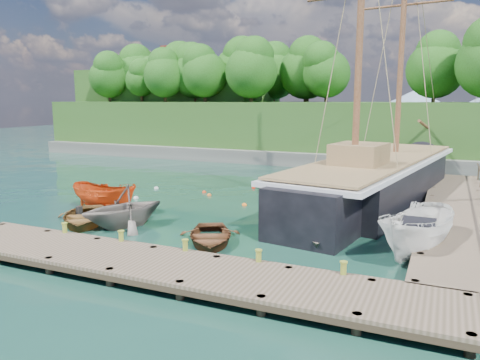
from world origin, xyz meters
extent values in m
plane|color=#123326|center=(0.00, 0.00, 0.00)|extent=(160.00, 160.00, 0.00)
cube|color=brown|center=(2.00, -6.50, 0.54)|extent=(20.00, 3.20, 0.12)
cube|color=#2C2419|center=(2.00, -6.50, 0.38)|extent=(20.00, 3.20, 0.20)
cylinder|color=#2C2419|center=(11.70, -7.80, 0.05)|extent=(0.28, 0.28, 1.10)
cylinder|color=#2C2419|center=(-7.70, -5.20, 0.05)|extent=(0.28, 0.28, 1.10)
cylinder|color=#2C2419|center=(11.70, -5.20, 0.05)|extent=(0.28, 0.28, 1.10)
cube|color=brown|center=(11.50, 7.00, 0.54)|extent=(3.20, 24.00, 0.12)
cube|color=#2C2419|center=(11.50, 7.00, 0.38)|extent=(3.20, 24.00, 0.20)
cylinder|color=#2C2419|center=(10.20, -4.70, 0.05)|extent=(0.28, 0.28, 1.10)
cylinder|color=#2C2419|center=(10.20, 18.70, 0.05)|extent=(0.28, 0.28, 1.10)
cylinder|color=#2C2419|center=(12.80, 18.70, 0.05)|extent=(0.28, 0.28, 1.10)
cylinder|color=olive|center=(-4.00, -5.10, 0.00)|extent=(0.26, 0.26, 0.45)
cylinder|color=olive|center=(-1.00, -5.10, 0.00)|extent=(0.26, 0.26, 0.45)
cylinder|color=olive|center=(2.00, -5.10, 0.00)|extent=(0.26, 0.26, 0.45)
cylinder|color=olive|center=(5.00, -5.10, 0.00)|extent=(0.26, 0.26, 0.45)
cylinder|color=olive|center=(8.00, -5.10, 0.00)|extent=(0.26, 0.26, 0.45)
imported|color=brown|center=(-5.92, -1.83, 0.00)|extent=(5.19, 5.55, 0.94)
imported|color=slate|center=(-3.67, -1.51, 0.00)|extent=(5.08, 5.36, 2.22)
imported|color=#512E19|center=(1.51, -2.15, 0.00)|extent=(4.37, 4.86, 0.83)
imported|color=#696056|center=(5.73, 0.39, 0.00)|extent=(4.03, 5.01, 0.92)
imported|color=#DC4A15|center=(-6.96, 1.05, 0.00)|extent=(4.69, 2.08, 1.77)
imported|color=white|center=(10.00, -0.21, 0.00)|extent=(3.57, 5.89, 2.13)
cube|color=black|center=(6.98, 9.59, 0.84)|extent=(7.67, 16.53, 3.30)
cube|color=black|center=(8.63, 19.68, 0.84)|extent=(3.61, 5.39, 2.97)
cube|color=black|center=(5.50, 0.63, 0.84)|extent=(4.23, 4.62, 3.14)
cube|color=silver|center=(6.98, 9.59, 2.43)|extent=(8.53, 21.46, 0.25)
cube|color=brown|center=(6.98, 9.59, 2.68)|extent=(8.00, 20.94, 0.12)
cube|color=brown|center=(6.42, 6.23, 3.28)|extent=(3.03, 3.38, 1.20)
cylinder|color=brown|center=(9.22, 23.26, 3.88)|extent=(1.35, 6.84, 1.69)
cylinder|color=brown|center=(7.64, 13.63, 11.46)|extent=(0.36, 0.36, 17.55)
cylinder|color=brown|center=(6.31, 5.56, 10.76)|extent=(0.36, 0.36, 16.15)
cylinder|color=#8C7A59|center=(8.67, 19.93, 11.68)|extent=(2.02, 11.98, 10.19)
sphere|color=silver|center=(-7.17, 4.23, 0.00)|extent=(0.34, 0.34, 0.34)
sphere|color=orange|center=(-3.31, 6.96, 0.00)|extent=(0.30, 0.30, 0.30)
sphere|color=orange|center=(-0.04, 5.24, 0.00)|extent=(0.30, 0.30, 0.30)
sphere|color=silver|center=(1.75, 6.46, 0.00)|extent=(0.29, 0.29, 0.29)
sphere|color=#E74317|center=(-4.10, 7.73, 0.00)|extent=(0.29, 0.29, 0.29)
sphere|color=red|center=(-1.64, 10.60, 0.00)|extent=(0.28, 0.28, 0.28)
sphere|color=silver|center=(-7.90, 7.60, 0.00)|extent=(0.32, 0.32, 0.32)
sphere|color=#EC2E00|center=(2.66, 4.22, 0.00)|extent=(0.30, 0.30, 0.30)
cube|color=#474744|center=(-8.00, 24.00, 0.60)|extent=(50.00, 4.00, 1.40)
cube|color=#264A16|center=(-8.00, 30.00, 3.00)|extent=(50.00, 14.00, 6.00)
cube|color=#264A16|center=(-22.00, 34.00, 5.00)|extent=(24.00, 12.00, 10.00)
cylinder|color=#382616|center=(-16.10, 28.11, 6.70)|extent=(0.36, 0.36, 1.40)
sphere|color=#1F4711|center=(-16.10, 28.11, 9.10)|extent=(5.42, 5.42, 5.42)
cylinder|color=#382616|center=(-14.18, 26.81, 6.70)|extent=(0.36, 0.36, 1.40)
sphere|color=#1F4711|center=(-14.18, 26.81, 8.96)|extent=(5.02, 5.02, 5.02)
cylinder|color=#382616|center=(-27.79, 27.27, 6.70)|extent=(0.36, 0.36, 1.40)
sphere|color=#1F4711|center=(-27.79, 27.27, 8.88)|extent=(4.79, 4.79, 4.79)
cylinder|color=#382616|center=(-20.73, 34.78, 6.70)|extent=(0.36, 0.36, 1.40)
sphere|color=#1F4711|center=(-20.73, 34.78, 9.39)|extent=(6.25, 6.25, 6.25)
cylinder|color=#382616|center=(-25.58, 30.32, 6.70)|extent=(0.36, 0.36, 1.40)
sphere|color=#1F4711|center=(-25.58, 30.32, 9.26)|extent=(5.89, 5.89, 5.89)
cylinder|color=#382616|center=(-1.61, 31.21, 6.70)|extent=(0.36, 0.36, 1.40)
sphere|color=#1F4711|center=(-1.61, 31.21, 9.00)|extent=(5.13, 5.13, 5.13)
cylinder|color=#382616|center=(-21.53, 35.53, 6.70)|extent=(0.36, 0.36, 1.40)
sphere|color=#1F4711|center=(-21.53, 35.53, 8.88)|extent=(4.80, 4.80, 4.80)
cylinder|color=#382616|center=(-10.15, 30.20, 6.70)|extent=(0.36, 0.36, 1.40)
sphere|color=#1F4711|center=(-10.15, 30.20, 9.24)|extent=(5.82, 5.82, 5.82)
cylinder|color=#382616|center=(-4.58, 33.35, 6.70)|extent=(0.36, 0.36, 1.40)
sphere|color=#1F4711|center=(-4.58, 33.35, 9.32)|extent=(6.05, 6.05, 6.05)
cylinder|color=#382616|center=(-8.51, 26.55, 6.70)|extent=(0.36, 0.36, 1.40)
sphere|color=#1F4711|center=(-8.51, 26.55, 9.11)|extent=(5.47, 5.47, 5.47)
cylinder|color=#382616|center=(9.27, 30.39, 6.70)|extent=(0.36, 0.36, 1.40)
sphere|color=#1F4711|center=(9.27, 30.39, 9.14)|extent=(5.55, 5.55, 5.55)
cylinder|color=#382616|center=(-10.01, 37.76, 6.70)|extent=(0.36, 0.36, 1.40)
sphere|color=#1F4711|center=(-10.01, 37.76, 9.39)|extent=(6.25, 6.25, 6.25)
cylinder|color=#382616|center=(-28.21, 35.82, 6.70)|extent=(0.36, 0.36, 1.40)
sphere|color=#1F4711|center=(-28.21, 35.82, 9.09)|extent=(5.41, 5.41, 5.41)
cylinder|color=#382616|center=(-17.91, 31.40, 6.70)|extent=(0.36, 0.36, 1.40)
sphere|color=#1F4711|center=(-17.91, 31.40, 9.12)|extent=(5.47, 5.47, 5.47)
cylinder|color=#382616|center=(-23.27, 27.64, 6.70)|extent=(0.36, 0.36, 1.40)
sphere|color=#1F4711|center=(-23.27, 27.64, 8.52)|extent=(3.77, 3.77, 3.77)
cylinder|color=#382616|center=(-19.61, 31.47, 6.70)|extent=(0.36, 0.36, 1.40)
sphere|color=#1F4711|center=(-19.61, 31.47, 9.31)|extent=(6.04, 6.04, 6.04)
cylinder|color=#382616|center=(-5.73, 38.37, 6.70)|extent=(0.36, 0.36, 1.40)
sphere|color=#1F4711|center=(-5.73, 38.37, 9.26)|extent=(5.89, 5.89, 5.89)
cylinder|color=#382616|center=(-11.90, 31.02, 6.70)|extent=(0.36, 0.36, 1.40)
sphere|color=#1F4711|center=(-11.90, 31.02, 9.33)|extent=(6.08, 6.08, 6.08)
cylinder|color=#382616|center=(-22.89, 29.25, 6.70)|extent=(0.36, 0.36, 1.40)
sphere|color=#1F4711|center=(-22.89, 29.25, 8.69)|extent=(4.25, 4.25, 4.25)
cylinder|color=#382616|center=(-18.91, 26.06, 6.70)|extent=(0.36, 0.36, 1.40)
sphere|color=#1F4711|center=(-18.91, 26.06, 8.87)|extent=(4.77, 4.77, 4.77)
cube|color=silver|center=(-20.00, 33.00, 10.50)|extent=(4.00, 5.00, 3.00)
cube|color=#591E19|center=(-20.00, 33.00, 12.40)|extent=(4.40, 5.40, 0.80)
cone|color=#728CA5|center=(5.00, 70.00, 4.00)|extent=(32.00, 32.00, 8.00)
cone|color=#728CA5|center=(-30.00, 70.00, 5.00)|extent=(40.00, 40.00, 10.00)
camera|label=1|loc=(10.83, -19.84, 6.27)|focal=35.00mm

